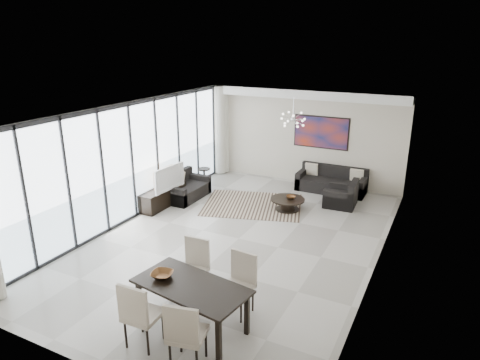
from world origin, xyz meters
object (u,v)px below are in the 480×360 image
Objects in this scene: coffee_table at (288,204)px; dining_table at (191,290)px; sofa_main at (332,183)px; tv_console at (163,197)px; television at (166,177)px.

dining_table reaches higher than coffee_table.
dining_table is at bearing -92.21° from sofa_main.
tv_console is at bearing -140.07° from sofa_main.
dining_table is at bearing -48.72° from tv_console.
coffee_table is 0.45× the size of sofa_main.
dining_table is (3.35, -3.98, -0.16)m from television.
television reaches higher than tv_console.
coffee_table is at bearing -108.22° from sofa_main.
dining_table reaches higher than tv_console.
coffee_table is at bearing -62.69° from television.
sofa_main is at bearing 87.79° from dining_table.
tv_console reaches higher than coffee_table.
coffee_table is 0.47× the size of dining_table.
sofa_main is 1.24× the size of tv_console.
tv_console is (-3.14, -1.21, 0.07)m from coffee_table.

